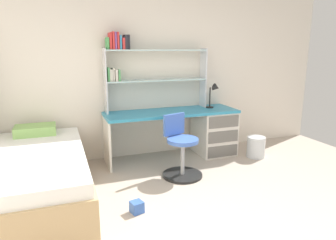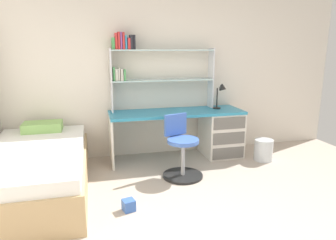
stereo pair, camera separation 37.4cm
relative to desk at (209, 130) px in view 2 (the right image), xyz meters
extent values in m
cube|color=silver|center=(-0.61, 0.36, 0.87)|extent=(5.72, 0.06, 2.56)
cube|color=teal|center=(-0.52, 0.00, 0.30)|extent=(1.97, 0.62, 0.04)
cube|color=silver|center=(0.19, 0.00, -0.06)|extent=(0.55, 0.59, 0.68)
cube|color=silver|center=(-1.49, 0.00, -0.06)|extent=(0.03, 0.56, 0.68)
cube|color=#64625E|center=(0.19, -0.30, -0.29)|extent=(0.49, 0.01, 0.17)
cube|color=#64625E|center=(0.19, -0.30, -0.06)|extent=(0.49, 0.01, 0.17)
cube|color=#64625E|center=(0.19, -0.30, 0.17)|extent=(0.49, 0.01, 0.17)
cube|color=silver|center=(-1.44, 0.19, 0.77)|extent=(0.02, 0.22, 0.91)
cube|color=silver|center=(0.07, 0.19, 0.77)|extent=(0.02, 0.22, 0.91)
cube|color=silver|center=(-0.68, 0.19, 0.76)|extent=(1.50, 0.22, 0.02)
cube|color=silver|center=(-0.68, 0.19, 1.20)|extent=(1.50, 0.22, 0.02)
cube|color=#4CA559|center=(-1.40, 0.19, 0.87)|extent=(0.02, 0.17, 0.19)
cube|color=beige|center=(-1.37, 0.19, 0.86)|extent=(0.04, 0.15, 0.17)
cube|color=beige|center=(-1.33, 0.19, 0.86)|extent=(0.02, 0.15, 0.18)
cube|color=beige|center=(-1.29, 0.19, 0.85)|extent=(0.04, 0.17, 0.16)
cube|color=#4CA559|center=(-1.25, 0.19, 0.85)|extent=(0.02, 0.17, 0.16)
cube|color=#4CA559|center=(-1.39, 0.19, 1.28)|extent=(0.04, 0.13, 0.16)
cube|color=red|center=(-1.35, 0.19, 1.32)|extent=(0.03, 0.16, 0.22)
cube|color=red|center=(-1.32, 0.19, 1.32)|extent=(0.03, 0.20, 0.23)
cube|color=purple|center=(-1.29, 0.19, 1.32)|extent=(0.02, 0.18, 0.23)
cube|color=red|center=(-1.26, 0.19, 1.32)|extent=(0.03, 0.18, 0.23)
cube|color=#338CBF|center=(-1.22, 0.19, 1.30)|extent=(0.02, 0.19, 0.19)
cube|color=red|center=(-1.18, 0.19, 1.28)|extent=(0.04, 0.18, 0.16)
cube|color=#26262D|center=(-1.15, 0.19, 1.30)|extent=(0.03, 0.18, 0.20)
cube|color=#26262D|center=(-1.11, 0.19, 1.30)|extent=(0.03, 0.13, 0.20)
cylinder|color=black|center=(0.13, 0.06, 0.33)|extent=(0.12, 0.12, 0.02)
cylinder|color=black|center=(0.13, 0.06, 0.49)|extent=(0.02, 0.02, 0.30)
cone|color=black|center=(0.21, 0.01, 0.64)|extent=(0.12, 0.11, 0.13)
cylinder|color=black|center=(-0.63, -0.69, -0.39)|extent=(0.52, 0.52, 0.03)
cylinder|color=#A5A8AD|center=(-0.63, -0.69, -0.17)|extent=(0.05, 0.05, 0.46)
cylinder|color=#3F66BF|center=(-0.63, -0.69, 0.08)|extent=(0.40, 0.40, 0.05)
cube|color=#3F66BF|center=(-0.69, -0.52, 0.26)|extent=(0.32, 0.13, 0.28)
cube|color=tan|center=(-2.39, -0.71, -0.21)|extent=(1.12, 2.05, 0.39)
cube|color=white|center=(-2.39, -0.71, 0.06)|extent=(1.06, 1.99, 0.14)
cube|color=#8CBF66|center=(-2.39, 0.06, 0.19)|extent=(0.50, 0.32, 0.12)
cylinder|color=silver|center=(0.70, -0.41, -0.25)|extent=(0.27, 0.27, 0.32)
cube|color=#3860B7|center=(-1.42, -1.37, -0.35)|extent=(0.14, 0.14, 0.12)
camera|label=1|loc=(-2.08, -4.09, 1.21)|focal=32.48mm
camera|label=2|loc=(-1.72, -4.20, 1.21)|focal=32.48mm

